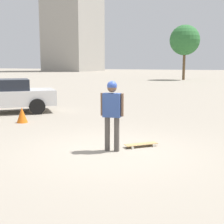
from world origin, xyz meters
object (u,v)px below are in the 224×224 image
Objects in this scene: person at (112,108)px; skateboard at (141,144)px; car_parked_near at (3,95)px; traffic_cone at (22,115)px.

person is 1.29m from skateboard.
car_parked_near is at bearing -67.04° from skateboard.
person is at bearing 5.45° from skateboard.
person is 0.39× the size of car_parked_near.
traffic_cone is (1.46, 2.27, -0.49)m from car_parked_near.
skateboard is at bearing 42.03° from person.
car_parked_near reaches higher than traffic_cone.
skateboard is at bearing 115.29° from car_parked_near.
car_parked_near reaches higher than skateboard.
car_parked_near is 7.93× the size of traffic_cone.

